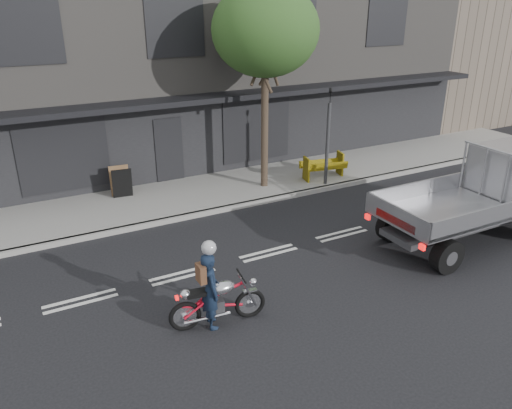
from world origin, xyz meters
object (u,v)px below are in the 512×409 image
Objects in this scene: motorcycle at (218,300)px; construction_barrier at (327,167)px; traffic_light_pole at (327,142)px; rider at (211,290)px; street_tree at (265,31)px; sandwich_board at (122,183)px; flatbed_ute at (505,184)px.

motorcycle is 1.28× the size of construction_barrier.
traffic_light_pole is 8.69m from motorcycle.
traffic_light_pole is 8.77m from rider.
rider is at bearing -126.80° from street_tree.
sandwich_board is (-4.65, 1.16, -4.63)m from street_tree.
sandwich_board is at bearing 166.51° from construction_barrier.
sandwich_board is (0.12, 7.53, -0.18)m from rider.
rider is 1.65× the size of sandwich_board.
flatbed_ute is (9.02, 0.24, 0.61)m from rider.
rider is (-6.76, -5.52, -0.83)m from traffic_light_pole.
motorcycle is 0.37× the size of flatbed_ute.
flatbed_ute reaches higher than sandwich_board.
flatbed_ute is 3.43× the size of construction_barrier.
street_tree is 9.11m from rider.
rider is at bearing -178.10° from flatbed_ute.
street_tree is 8.39m from flatbed_ute.
street_tree is at bearing -28.02° from rider.
traffic_light_pole reaches higher than motorcycle.
construction_barrier is at bearing -7.33° from sandwich_board.
flatbed_ute is (4.25, -6.13, -3.84)m from street_tree.
sandwich_board reaches higher than construction_barrier.
street_tree is at bearing 62.85° from motorcycle.
rider is 1.04× the size of construction_barrier.
rider reaches higher than motorcycle.
motorcycle is at bearing -83.57° from sandwich_board.
street_tree is at bearing 125.14° from flatbed_ute.
street_tree is at bearing 167.66° from construction_barrier.
traffic_light_pole is 7.02m from sandwich_board.
traffic_light_pole is at bearing -42.01° from rider.
flatbed_ute is at bearing 10.30° from motorcycle.
motorcycle is 7.53m from sandwich_board.
construction_barrier is at bearing -41.55° from rider.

